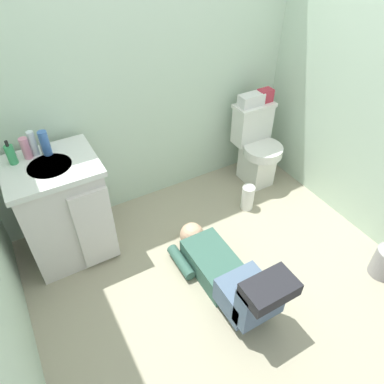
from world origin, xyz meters
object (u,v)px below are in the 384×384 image
toilet (256,146)px  person_plumber (228,275)px  soap_dispenser (11,154)px  bottle_clear (33,143)px  tissue_box (251,100)px  bottle_blue (45,143)px  bottle_pink (26,148)px  paper_towel_roll (248,198)px  vanity_cabinet (64,210)px  toiletry_bag (265,95)px  faucet (42,147)px

toilet → person_plumber: 1.35m
person_plumber → soap_dispenser: (-1.01, 1.04, 0.71)m
soap_dispenser → bottle_clear: 0.15m
person_plumber → bottle_clear: bearing=129.1°
tissue_box → bottle_blue: bottle_blue is taller
bottle_pink → soap_dispenser: bearing=-168.6°
paper_towel_roll → bottle_blue: bearing=164.4°
soap_dispenser → tissue_box: bearing=0.2°
person_plumber → bottle_pink: (-0.92, 1.06, 0.72)m
tissue_box → bottle_clear: size_ratio=1.27×
vanity_cabinet → bottle_clear: size_ratio=4.72×
vanity_cabinet → soap_dispenser: (-0.19, 0.13, 0.47)m
toiletry_bag → bottle_blue: bottle_blue is taller
toilet → toiletry_bag: (0.11, 0.09, 0.44)m
soap_dispenser → bottle_blue: 0.21m
faucet → bottle_clear: bottle_clear is taller
person_plumber → soap_dispenser: soap_dispenser is taller
person_plumber → bottle_pink: bottle_pink is taller
vanity_cabinet → soap_dispenser: 0.52m
vanity_cabinet → toiletry_bag: (1.86, 0.13, 0.39)m
person_plumber → bottle_clear: bottle_clear is taller
vanity_cabinet → paper_towel_roll: size_ratio=3.55×
vanity_cabinet → toiletry_bag: bearing=4.1°
toiletry_bag → bottle_pink: size_ratio=0.85×
bottle_pink → bottle_clear: bearing=10.9°
bottle_pink → bottle_clear: size_ratio=0.84×
toiletry_bag → bottle_clear: size_ratio=0.71×
faucet → bottle_blue: size_ratio=0.59×
person_plumber → toiletry_bag: bearing=45.1°
tissue_box → toilet: bearing=-63.6°
person_plumber → tissue_box: (0.89, 1.04, 0.62)m
person_plumber → soap_dispenser: size_ratio=6.42×
vanity_cabinet → soap_dispenser: soap_dispenser is taller
bottle_pink → bottle_blue: bottle_blue is taller
vanity_cabinet → tissue_box: (1.71, 0.13, 0.38)m
bottle_blue → bottle_pink: bearing=169.5°
toiletry_bag → toilet: bearing=-139.2°
toilet → toiletry_bag: 0.46m
toiletry_bag → paper_towel_roll: toiletry_bag is taller
faucet → soap_dispenser: 0.19m
toilet → bottle_pink: bearing=176.8°
faucet → paper_towel_roll: 1.70m
faucet → toilet: bearing=-3.4°
tissue_box → bottle_blue: bearing=-179.7°
toiletry_bag → soap_dispenser: (-2.05, -0.01, 0.08)m
faucet → bottle_clear: (-0.04, 0.01, 0.04)m
bottle_blue → bottle_clear: bearing=154.7°
faucet → person_plumber: size_ratio=0.09×
tissue_box → bottle_blue: (-1.69, -0.01, 0.11)m
paper_towel_roll → bottle_pink: bearing=164.8°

